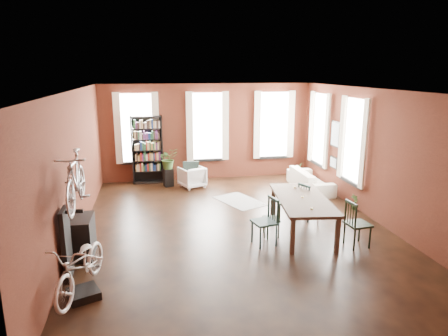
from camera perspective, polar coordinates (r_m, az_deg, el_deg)
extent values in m
plane|color=black|center=(9.58, 1.51, -8.41)|extent=(9.00, 9.00, 0.00)
cube|color=silver|center=(8.88, 1.64, 11.08)|extent=(7.00, 9.00, 0.04)
cube|color=#421910|center=(13.45, -2.40, 5.16)|extent=(7.00, 0.04, 3.20)
cube|color=#421910|center=(4.99, 12.48, -10.44)|extent=(7.00, 0.04, 3.20)
cube|color=#421910|center=(9.06, -20.64, 0.01)|extent=(0.04, 9.00, 3.20)
cube|color=#421910|center=(10.39, 20.83, 1.67)|extent=(0.04, 9.00, 3.20)
cube|color=white|center=(13.28, -12.32, 5.61)|extent=(1.00, 0.04, 2.20)
cube|color=beige|center=(13.21, -12.32, 5.57)|extent=(1.40, 0.06, 2.30)
cube|color=white|center=(13.40, -2.39, 5.98)|extent=(1.00, 0.04, 2.20)
cube|color=beige|center=(13.33, -2.35, 5.94)|extent=(1.40, 0.06, 2.30)
cube|color=white|center=(13.90, 7.09, 6.18)|extent=(1.00, 0.04, 2.20)
cube|color=beige|center=(13.83, 7.18, 6.14)|extent=(1.40, 0.06, 2.30)
cube|color=white|center=(11.19, 18.18, 3.75)|extent=(0.04, 1.00, 2.20)
cube|color=beige|center=(11.15, 17.86, 3.74)|extent=(0.06, 1.40, 2.30)
cube|color=white|center=(13.13, 13.65, 5.45)|extent=(0.04, 1.00, 2.20)
cube|color=beige|center=(13.11, 13.37, 5.45)|extent=(0.06, 1.40, 2.30)
cube|color=black|center=(12.14, 15.69, 4.67)|extent=(0.04, 0.55, 0.75)
cube|color=black|center=(12.30, 15.44, 0.76)|extent=(0.04, 0.45, 0.35)
cube|color=#4F3D2F|center=(9.32, 11.03, -6.61)|extent=(1.39, 2.52, 0.82)
cube|color=#183532|center=(8.53, 5.79, -7.66)|extent=(0.56, 0.56, 1.02)
cube|color=#1E2F1B|center=(9.02, 6.77, -7.18)|extent=(0.43, 0.43, 0.81)
cube|color=black|center=(8.88, 18.58, -7.57)|extent=(0.50, 0.50, 0.99)
cube|color=#1B3D3B|center=(10.13, 11.99, -4.68)|extent=(0.56, 0.56, 0.92)
cube|color=black|center=(13.22, -10.88, 2.56)|extent=(1.00, 0.32, 2.20)
imported|color=silver|center=(12.67, -4.60, -1.14)|extent=(0.91, 0.88, 0.73)
imported|color=beige|center=(12.66, 12.23, -1.21)|extent=(0.61, 2.08, 0.81)
cube|color=black|center=(11.38, 2.26, -4.73)|extent=(1.44, 1.72, 0.01)
cube|color=black|center=(7.21, -19.44, -16.59)|extent=(0.61, 0.61, 0.14)
cube|color=black|center=(7.65, -21.59, -10.08)|extent=(0.16, 0.60, 1.30)
cube|color=black|center=(8.54, -19.51, -9.20)|extent=(0.40, 0.80, 0.80)
cube|color=black|center=(12.89, -7.96, -1.33)|extent=(0.35, 0.35, 0.57)
imported|color=#2B5120|center=(13.90, 10.50, -1.00)|extent=(0.51, 0.64, 0.25)
imported|color=#2F5C24|center=(11.20, 18.07, -5.34)|extent=(0.37, 0.49, 0.16)
imported|color=beige|center=(6.77, -20.02, -9.88)|extent=(0.81, 1.03, 1.72)
imported|color=#A5A8AD|center=(7.15, -20.67, 0.89)|extent=(0.47, 1.00, 1.66)
imported|color=#315120|center=(12.76, -7.96, 1.02)|extent=(0.81, 0.85, 0.52)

